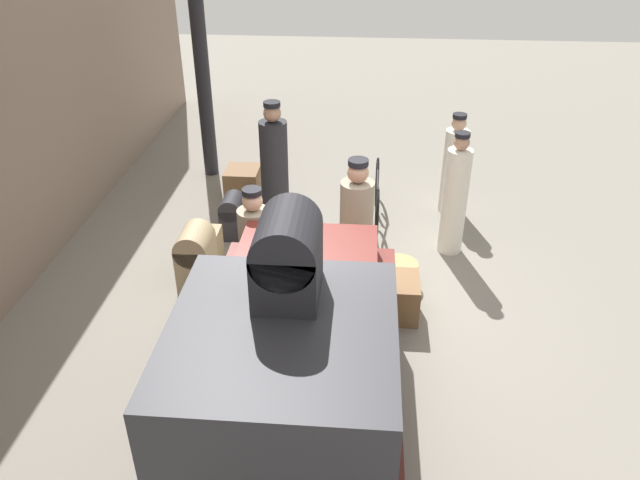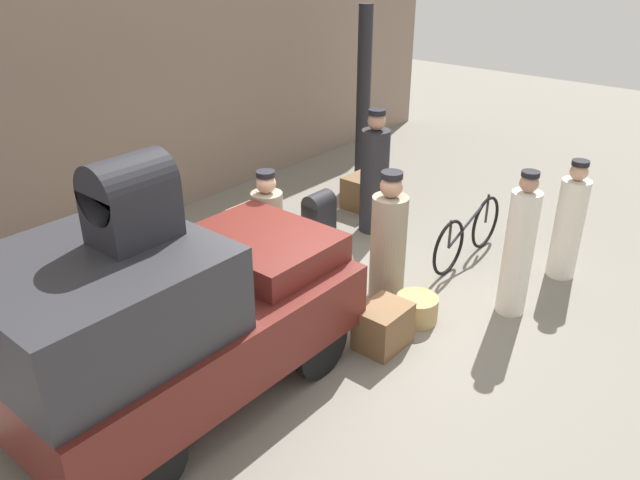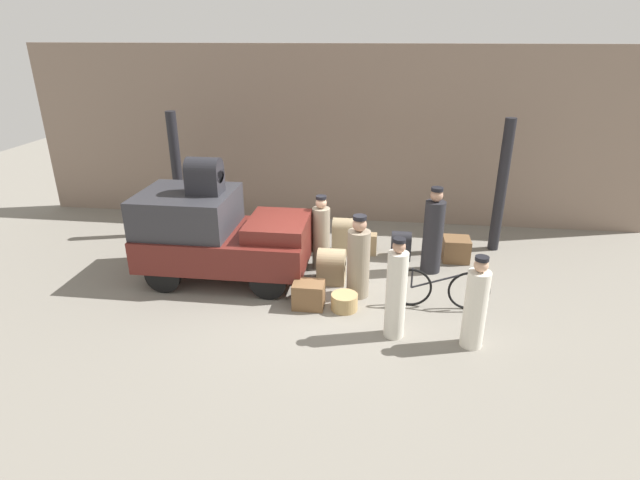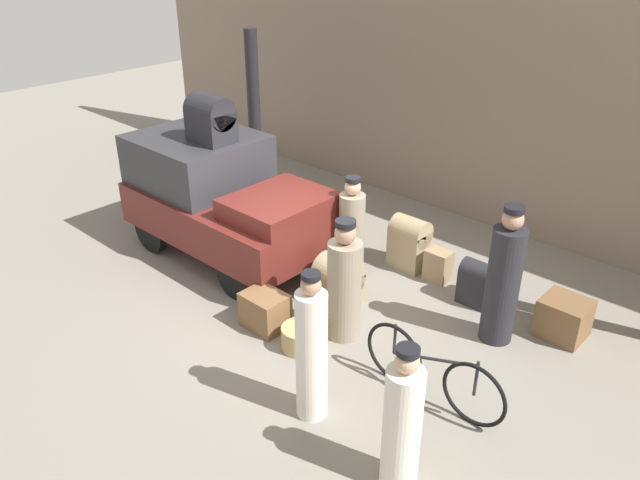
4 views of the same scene
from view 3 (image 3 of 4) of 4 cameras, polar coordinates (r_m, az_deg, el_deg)
name	(u,v)px [view 3 (image 3 of 4)]	position (r m, az deg, el deg)	size (l,w,h in m)	color
ground_plane	(309,287)	(10.10, -1.28, -5.36)	(30.00, 30.00, 0.00)	gray
station_building_facade	(332,136)	(13.20, 1.34, 11.76)	(16.00, 0.15, 4.50)	gray
canopy_pillar_left	(177,175)	(12.73, -16.00, 7.15)	(0.24, 0.24, 3.06)	black
canopy_pillar_right	(501,187)	(12.02, 20.02, 5.76)	(0.24, 0.24, 3.06)	black
truck	(217,233)	(10.37, -11.70, 0.80)	(3.37, 1.85, 1.81)	black
bicycle	(440,289)	(9.46, 13.54, -5.43)	(1.80, 0.04, 0.81)	black
wicker_basket	(344,302)	(9.27, 2.80, -7.07)	(0.49, 0.49, 0.31)	tan
porter_with_bicycle	(433,234)	(10.68, 12.80, 0.68)	(0.42, 0.42, 1.86)	#232328
conductor_in_dark_uniform	(396,292)	(8.27, 8.69, -5.93)	(0.34, 0.34, 1.77)	silver
porter_standing_middle	(321,235)	(10.63, 0.13, 0.53)	(0.38, 0.38, 1.62)	gray
porter_carrying_trunk	(476,306)	(8.35, 17.35, -7.23)	(0.36, 0.36, 1.59)	silver
porter_lifting_near_truck	(358,260)	(9.50, 4.41, -2.34)	(0.43, 0.43, 1.64)	gray
trunk_wicker_pale	(401,245)	(11.33, 9.24, -0.52)	(0.44, 0.33, 0.65)	#232328
trunk_umber_medium	(309,295)	(9.30, -1.30, -6.27)	(0.58, 0.45, 0.49)	brown
suitcase_tan_flat	(345,235)	(11.51, 2.83, 0.63)	(0.55, 0.43, 0.83)	#9E8966
suitcase_black_upright	(369,244)	(11.51, 5.58, -0.46)	(0.37, 0.28, 0.49)	#937A56
suitcase_small_leather	(456,249)	(11.55, 15.28, -1.02)	(0.58, 0.54, 0.52)	brown
trunk_barrel_dark	(332,266)	(10.19, 1.33, -2.96)	(0.56, 0.53, 0.70)	#9E8966
trunk_on_truck_roof	(204,176)	(10.05, -13.08, 7.18)	(0.66, 0.50, 0.72)	#232328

